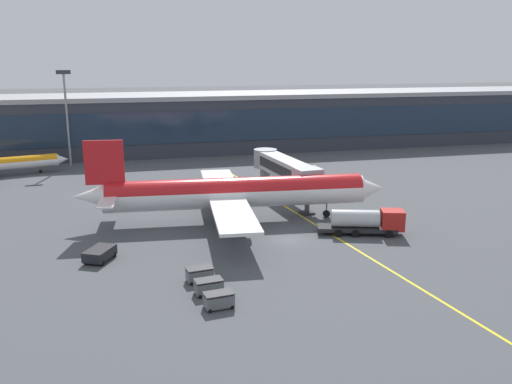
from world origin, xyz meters
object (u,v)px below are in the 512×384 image
Objects in this scene: fuel_tanker at (366,221)px; baggage_cart_2 at (200,274)px; baggage_cart_1 at (209,286)px; pushback_tug at (99,254)px; main_airliner at (235,193)px; baggage_cart_0 at (219,300)px.

fuel_tanker is 24.72m from baggage_cart_2.
baggage_cart_1 is at bearing -150.39° from fuel_tanker.
baggage_cart_1 reaches higher than pushback_tug.
main_airliner is 9.62× the size of pushback_tug.
fuel_tanker reaches higher than baggage_cart_2.
baggage_cart_0 is at bearing -83.07° from baggage_cart_1.
main_airliner is 15.14× the size of baggage_cart_2.
fuel_tanker is at bearing 29.61° from baggage_cart_1.
fuel_tanker is at bearing 22.74° from baggage_cart_2.
baggage_cart_2 is (-0.39, 3.18, 0.00)m from baggage_cart_1.
baggage_cart_1 is (-0.39, 3.18, 0.00)m from baggage_cart_0.
fuel_tanker reaches higher than baggage_cart_0.
pushback_tug is 1.57× the size of baggage_cart_1.
main_airliner is 20.96m from baggage_cart_2.
fuel_tanker is 3.92× the size of baggage_cart_2.
fuel_tanker is 3.92× the size of baggage_cart_0.
pushback_tug is 1.57× the size of baggage_cart_0.
main_airliner is 18.00m from fuel_tanker.
baggage_cart_2 is (-7.76, -19.19, -3.30)m from main_airliner.
baggage_cart_2 is (9.93, -8.41, -0.07)m from pushback_tug.
baggage_cart_1 is 3.20m from baggage_cart_2.
main_airliner is at bearing 67.98° from baggage_cart_2.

